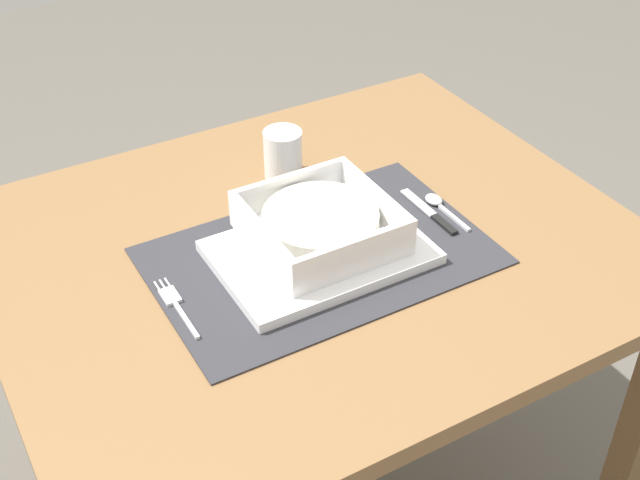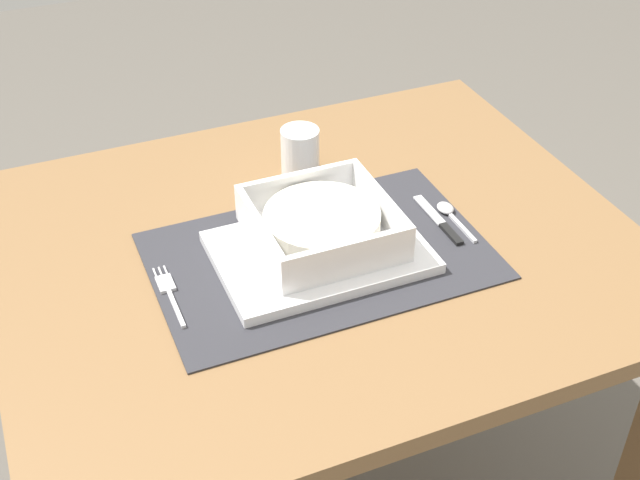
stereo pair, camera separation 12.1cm
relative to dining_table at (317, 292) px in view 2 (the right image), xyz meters
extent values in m
cube|color=brown|center=(0.00, 0.00, 0.08)|extent=(0.94, 0.77, 0.03)
cube|color=brown|center=(-0.42, 0.34, -0.27)|extent=(0.05, 0.05, 0.68)
cube|color=brown|center=(0.42, 0.34, -0.27)|extent=(0.05, 0.05, 0.68)
cube|color=#2D2D33|center=(-0.01, -0.04, 0.10)|extent=(0.48, 0.31, 0.00)
cube|color=white|center=(-0.01, -0.04, 0.11)|extent=(0.30, 0.21, 0.02)
cube|color=white|center=(0.00, -0.02, 0.12)|extent=(0.20, 0.20, 0.01)
cube|color=white|center=(-0.09, -0.02, 0.15)|extent=(0.01, 0.20, 0.05)
cube|color=white|center=(0.09, -0.02, 0.15)|extent=(0.01, 0.20, 0.05)
cube|color=white|center=(0.00, -0.11, 0.15)|extent=(0.18, 0.01, 0.05)
cube|color=white|center=(0.00, 0.07, 0.15)|extent=(0.18, 0.01, 0.05)
cylinder|color=silver|center=(0.00, -0.02, 0.15)|extent=(0.17, 0.17, 0.04)
cube|color=silver|center=(-0.23, -0.07, 0.10)|extent=(0.01, 0.08, 0.00)
cube|color=silver|center=(-0.23, -0.02, 0.10)|extent=(0.02, 0.04, 0.00)
cylinder|color=silver|center=(-0.24, 0.01, 0.10)|extent=(0.00, 0.02, 0.00)
cylinder|color=silver|center=(-0.23, 0.01, 0.10)|extent=(0.00, 0.02, 0.00)
cylinder|color=silver|center=(-0.22, 0.01, 0.10)|extent=(0.00, 0.02, 0.00)
cube|color=silver|center=(0.21, -0.06, 0.10)|extent=(0.01, 0.07, 0.00)
ellipsoid|color=silver|center=(0.21, -0.01, 0.11)|extent=(0.02, 0.03, 0.01)
cube|color=black|center=(0.19, -0.07, 0.10)|extent=(0.01, 0.05, 0.01)
cube|color=silver|center=(0.19, 0.00, 0.10)|extent=(0.01, 0.08, 0.00)
cylinder|color=white|center=(0.05, 0.18, 0.14)|extent=(0.06, 0.06, 0.08)
cylinder|color=gold|center=(0.05, 0.18, 0.13)|extent=(0.05, 0.05, 0.06)
camera|label=1|loc=(-0.49, -0.87, 0.85)|focal=47.56mm
camera|label=2|loc=(-0.38, -0.93, 0.85)|focal=47.56mm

